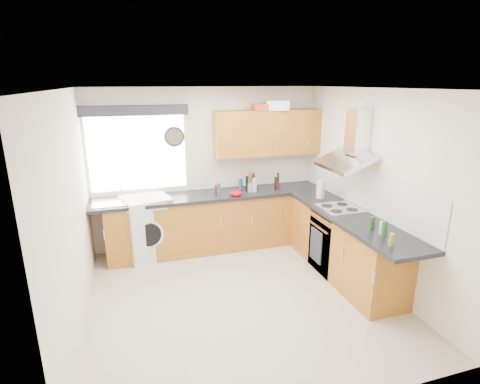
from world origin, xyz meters
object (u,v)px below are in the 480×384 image
object	(u,v)px
oven	(337,241)
extractor_hood	(351,146)
washing_machine	(148,227)
upper_cabinets	(268,133)

from	to	relation	value
oven	extractor_hood	size ratio (longest dim) A/B	1.09
oven	washing_machine	distance (m)	2.78
extractor_hood	washing_machine	xyz separation A→B (m)	(-2.60, 1.22, -1.30)
extractor_hood	upper_cabinets	world-z (taller)	upper_cabinets
washing_machine	upper_cabinets	bearing A→B (deg)	-12.05
upper_cabinets	washing_machine	xyz separation A→B (m)	(-1.95, -0.10, -1.33)
oven	washing_machine	xyz separation A→B (m)	(-2.50, 1.22, 0.05)
oven	washing_machine	bearing A→B (deg)	153.99
oven	upper_cabinets	world-z (taller)	upper_cabinets
extractor_hood	upper_cabinets	size ratio (longest dim) A/B	0.46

